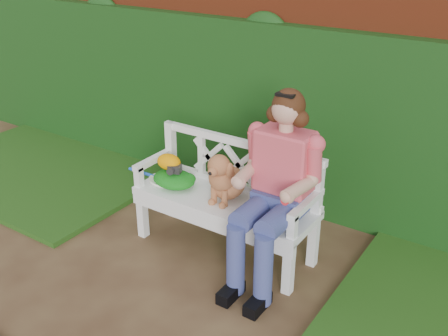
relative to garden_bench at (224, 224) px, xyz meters
The scene contains 11 objects.
ground 0.73m from the garden_bench, 97.35° to the right, with size 60.00×60.00×0.00m, color #3C2518.
brick_wall 1.49m from the garden_bench, 94.19° to the left, with size 10.00×0.30×2.20m, color maroon.
ivy_hedge 1.17m from the garden_bench, 95.11° to the left, with size 10.00×0.18×1.70m, color #173F12.
grass_left 2.51m from the garden_bench, behind, with size 2.60×2.00×0.05m, color black.
garden_bench is the anchor object (origin of this frame).
seated_woman 0.70m from the garden_bench, ahead, with size 0.62×0.82×1.46m, color #E83C47, non-canonical shape.
dog 0.45m from the garden_bench, 14.63° to the left, with size 0.28×0.38×0.42m, color olive, non-canonical shape.
tennis_racket 0.66m from the garden_bench, behind, with size 0.60×0.25×0.03m, color silver, non-canonical shape.
green_bag 0.56m from the garden_bench, behind, with size 0.38×0.29×0.13m, color #278C17, non-canonical shape.
camera_item 0.61m from the garden_bench, behind, with size 0.10×0.08×0.07m, color #252525.
baseball_glove 0.69m from the garden_bench, behind, with size 0.21×0.16×0.13m, color orange.
Camera 1 is at (2.13, -2.37, 2.47)m, focal length 42.00 mm.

